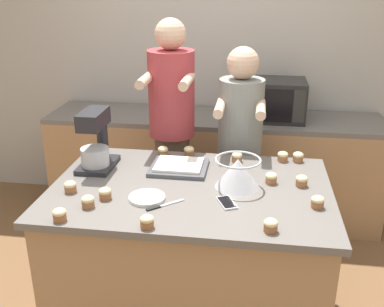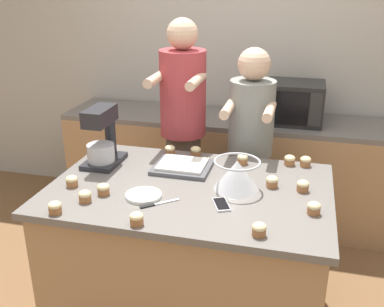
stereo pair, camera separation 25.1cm
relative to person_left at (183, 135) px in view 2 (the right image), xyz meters
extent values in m
cube|color=#B2ADA3|center=(0.25, 0.93, 0.42)|extent=(10.00, 0.06, 2.70)
cube|color=#A87F56|center=(0.25, -0.76, -0.50)|extent=(1.51, 0.98, 0.86)
cube|color=#66605B|center=(0.25, -0.76, -0.05)|extent=(1.57, 1.05, 0.04)
cube|color=#A87F56|center=(0.25, 0.58, -0.49)|extent=(2.80, 0.60, 0.87)
cube|color=#66605B|center=(0.25, 0.58, -0.04)|extent=(2.80, 0.60, 0.04)
cylinder|color=brown|center=(0.00, 0.00, -0.46)|extent=(0.25, 0.25, 0.93)
cylinder|color=#A8383D|center=(0.00, 0.00, 0.31)|extent=(0.33, 0.33, 0.60)
sphere|color=#DBB293|center=(0.00, 0.00, 0.72)|extent=(0.21, 0.21, 0.21)
cylinder|color=#DBB293|center=(-0.14, -0.17, 0.44)|extent=(0.06, 0.34, 0.06)
cylinder|color=#DBB293|center=(0.14, -0.17, 0.44)|extent=(0.06, 0.34, 0.06)
cylinder|color=#33384C|center=(0.49, 0.00, -0.51)|extent=(0.24, 0.24, 0.83)
cylinder|color=gray|center=(0.49, 0.00, 0.17)|extent=(0.31, 0.31, 0.52)
sphere|color=#DBB293|center=(0.49, 0.00, 0.54)|extent=(0.22, 0.22, 0.22)
cylinder|color=#DBB293|center=(0.36, -0.17, 0.27)|extent=(0.06, 0.34, 0.06)
cylinder|color=#DBB293|center=(0.62, -0.17, 0.27)|extent=(0.06, 0.34, 0.06)
cube|color=#232328|center=(-0.36, -0.56, -0.02)|extent=(0.20, 0.30, 0.03)
cylinder|color=#232328|center=(-0.36, -0.45, 0.12)|extent=(0.07, 0.07, 0.24)
cube|color=#232328|center=(-0.36, -0.58, 0.29)|extent=(0.13, 0.26, 0.10)
cylinder|color=#BCBCC1|center=(-0.36, -0.60, 0.05)|extent=(0.17, 0.17, 0.11)
cone|color=#BCBCC1|center=(0.51, -0.72, 0.05)|extent=(0.25, 0.25, 0.17)
torus|color=#BCBCC1|center=(0.51, -0.72, 0.13)|extent=(0.26, 0.26, 0.01)
cube|color=#4C4C51|center=(0.14, -0.53, -0.02)|extent=(0.34, 0.30, 0.02)
cube|color=white|center=(0.14, -0.53, 0.00)|extent=(0.28, 0.24, 0.02)
cube|color=black|center=(0.76, 0.58, 0.14)|extent=(0.45, 0.37, 0.32)
cube|color=black|center=(0.72, 0.39, 0.14)|extent=(0.30, 0.01, 0.26)
cube|color=#2D2D2D|center=(0.92, 0.39, 0.14)|extent=(0.09, 0.01, 0.26)
cube|color=silver|center=(0.46, -0.93, -0.03)|extent=(0.12, 0.16, 0.01)
cube|color=black|center=(0.46, -0.93, -0.02)|extent=(0.11, 0.14, 0.00)
cylinder|color=white|center=(0.04, -0.94, -0.02)|extent=(0.19, 0.19, 0.02)
cube|color=#BCBCC1|center=(0.18, -0.97, -0.03)|extent=(0.12, 0.10, 0.01)
cube|color=black|center=(0.10, -1.04, -0.03)|extent=(0.07, 0.07, 0.01)
cylinder|color=#9E6038|center=(-0.40, -0.92, -0.01)|extent=(0.06, 0.06, 0.03)
ellipsoid|color=beige|center=(-0.40, -0.92, 0.01)|extent=(0.07, 0.07, 0.04)
cylinder|color=#9E6038|center=(-0.24, -1.07, -0.01)|extent=(0.06, 0.06, 0.03)
ellipsoid|color=beige|center=(-0.24, -1.07, 0.01)|extent=(0.07, 0.07, 0.04)
cylinder|color=#9E6038|center=(0.49, -0.36, -0.01)|extent=(0.06, 0.06, 0.03)
ellipsoid|color=beige|center=(0.49, -0.36, 0.01)|extent=(0.07, 0.07, 0.04)
cylinder|color=#9E6038|center=(-0.18, -0.97, -0.01)|extent=(0.06, 0.06, 0.03)
ellipsoid|color=beige|center=(-0.18, -0.97, 0.01)|extent=(0.07, 0.07, 0.04)
cylinder|color=#9E6038|center=(-0.32, -1.22, -0.01)|extent=(0.06, 0.06, 0.03)
ellipsoid|color=beige|center=(-0.32, -1.22, 0.01)|extent=(0.07, 0.07, 0.04)
cylinder|color=#9E6038|center=(0.87, -0.66, -0.01)|extent=(0.06, 0.06, 0.03)
ellipsoid|color=beige|center=(0.87, -0.66, 0.01)|extent=(0.07, 0.07, 0.04)
cylinder|color=#9E6038|center=(0.69, -1.18, -0.01)|extent=(0.06, 0.06, 0.03)
ellipsoid|color=beige|center=(0.69, -1.18, 0.01)|extent=(0.07, 0.07, 0.04)
cylinder|color=#9E6038|center=(0.00, -0.32, -0.01)|extent=(0.06, 0.06, 0.03)
ellipsoid|color=beige|center=(0.00, -0.32, 0.01)|extent=(0.07, 0.07, 0.04)
cylinder|color=#9E6038|center=(0.78, -0.30, -0.01)|extent=(0.06, 0.06, 0.03)
ellipsoid|color=beige|center=(0.78, -0.30, 0.01)|extent=(0.07, 0.07, 0.04)
cylinder|color=#9E6038|center=(0.11, -1.23, -0.01)|extent=(0.06, 0.06, 0.03)
ellipsoid|color=beige|center=(0.11, -1.23, 0.01)|extent=(0.07, 0.07, 0.04)
cylinder|color=#9E6038|center=(0.70, -0.65, -0.01)|extent=(0.06, 0.06, 0.03)
ellipsoid|color=beige|center=(0.70, -0.65, 0.01)|extent=(0.07, 0.07, 0.04)
cylinder|color=#9E6038|center=(0.93, -0.91, -0.01)|extent=(0.06, 0.06, 0.03)
ellipsoid|color=beige|center=(0.93, -0.91, 0.01)|extent=(0.07, 0.07, 0.04)
cylinder|color=#9E6038|center=(0.87, -0.30, -0.01)|extent=(0.06, 0.06, 0.03)
ellipsoid|color=beige|center=(0.87, -0.30, 0.01)|extent=(0.07, 0.07, 0.04)
cylinder|color=#9E6038|center=(0.17, -0.30, -0.01)|extent=(0.06, 0.06, 0.03)
ellipsoid|color=beige|center=(0.17, -0.30, 0.01)|extent=(0.07, 0.07, 0.04)
camera|label=1|loc=(0.58, -3.02, 1.08)|focal=42.00mm
camera|label=2|loc=(0.83, -2.97, 1.08)|focal=42.00mm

